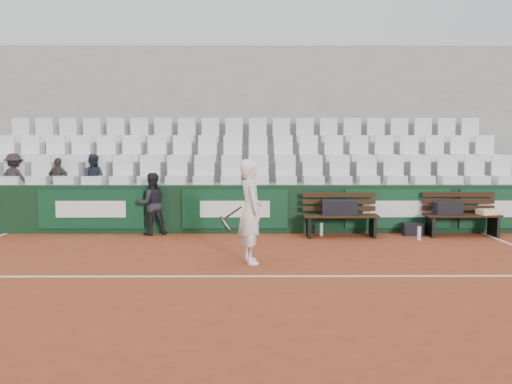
# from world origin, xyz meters

# --- Properties ---
(ground) EXTENTS (80.00, 80.00, 0.00)m
(ground) POSITION_xyz_m (0.00, 0.00, 0.00)
(ground) COLOR #9A4222
(ground) RESTS_ON ground
(court_baseline) EXTENTS (18.00, 0.06, 0.01)m
(court_baseline) POSITION_xyz_m (0.00, 0.00, 0.00)
(court_baseline) COLOR white
(court_baseline) RESTS_ON ground
(back_barrier) EXTENTS (18.00, 0.34, 1.00)m
(back_barrier) POSITION_xyz_m (0.07, 3.99, 0.50)
(back_barrier) COLOR black
(back_barrier) RESTS_ON ground
(grandstand_tier_front) EXTENTS (18.00, 0.95, 1.00)m
(grandstand_tier_front) POSITION_xyz_m (0.00, 4.62, 0.50)
(grandstand_tier_front) COLOR gray
(grandstand_tier_front) RESTS_ON ground
(grandstand_tier_mid) EXTENTS (18.00, 0.95, 1.45)m
(grandstand_tier_mid) POSITION_xyz_m (0.00, 5.58, 0.72)
(grandstand_tier_mid) COLOR gray
(grandstand_tier_mid) RESTS_ON ground
(grandstand_tier_back) EXTENTS (18.00, 0.95, 1.90)m
(grandstand_tier_back) POSITION_xyz_m (0.00, 6.53, 0.95)
(grandstand_tier_back) COLOR #979895
(grandstand_tier_back) RESTS_ON ground
(grandstand_rear_wall) EXTENTS (18.00, 0.30, 4.40)m
(grandstand_rear_wall) POSITION_xyz_m (0.00, 7.15, 2.20)
(grandstand_rear_wall) COLOR #9A9A97
(grandstand_rear_wall) RESTS_ON ground
(seat_row_front) EXTENTS (11.90, 0.44, 0.63)m
(seat_row_front) POSITION_xyz_m (0.00, 4.45, 1.31)
(seat_row_front) COLOR white
(seat_row_front) RESTS_ON grandstand_tier_front
(seat_row_mid) EXTENTS (11.90, 0.44, 0.63)m
(seat_row_mid) POSITION_xyz_m (0.00, 5.40, 1.77)
(seat_row_mid) COLOR white
(seat_row_mid) RESTS_ON grandstand_tier_mid
(seat_row_back) EXTENTS (11.90, 0.44, 0.63)m
(seat_row_back) POSITION_xyz_m (0.00, 6.35, 2.21)
(seat_row_back) COLOR silver
(seat_row_back) RESTS_ON grandstand_tier_back
(bench_left) EXTENTS (1.50, 0.56, 0.45)m
(bench_left) POSITION_xyz_m (1.95, 3.41, 0.23)
(bench_left) COLOR #311E0E
(bench_left) RESTS_ON ground
(bench_right) EXTENTS (1.50, 0.56, 0.45)m
(bench_right) POSITION_xyz_m (4.43, 3.47, 0.23)
(bench_right) COLOR black
(bench_right) RESTS_ON ground
(sports_bag_left) EXTENTS (0.72, 0.36, 0.30)m
(sports_bag_left) POSITION_xyz_m (1.92, 3.40, 0.60)
(sports_bag_left) COLOR black
(sports_bag_left) RESTS_ON bench_left
(sports_bag_right) EXTENTS (0.56, 0.30, 0.25)m
(sports_bag_right) POSITION_xyz_m (4.12, 3.44, 0.58)
(sports_bag_right) COLOR black
(sports_bag_right) RESTS_ON bench_right
(towel) EXTENTS (0.44, 0.37, 0.11)m
(towel) POSITION_xyz_m (4.93, 3.43, 0.50)
(towel) COLOR beige
(towel) RESTS_ON bench_right
(sports_bag_ground) EXTENTS (0.41, 0.25, 0.25)m
(sports_bag_ground) POSITION_xyz_m (3.47, 3.60, 0.12)
(sports_bag_ground) COLOR black
(sports_bag_ground) RESTS_ON ground
(water_bottle_near) EXTENTS (0.07, 0.07, 0.27)m
(water_bottle_near) POSITION_xyz_m (1.57, 3.54, 0.13)
(water_bottle_near) COLOR silver
(water_bottle_near) RESTS_ON ground
(water_bottle_far) EXTENTS (0.07, 0.07, 0.27)m
(water_bottle_far) POSITION_xyz_m (3.43, 3.03, 0.13)
(water_bottle_far) COLOR silver
(water_bottle_far) RESTS_ON ground
(tennis_player) EXTENTS (0.75, 0.67, 1.65)m
(tennis_player) POSITION_xyz_m (0.13, 0.94, 0.82)
(tennis_player) COLOR white
(tennis_player) RESTS_ON ground
(ball_kid) EXTENTS (0.76, 0.68, 1.29)m
(ball_kid) POSITION_xyz_m (-1.91, 3.69, 0.64)
(ball_kid) COLOR black
(ball_kid) RESTS_ON ground
(spectator_a) EXTENTS (0.79, 0.55, 1.12)m
(spectator_a) POSITION_xyz_m (-5.05, 4.50, 1.56)
(spectator_a) COLOR black
(spectator_a) RESTS_ON grandstand_tier_front
(spectator_b) EXTENTS (0.65, 0.41, 1.02)m
(spectator_b) POSITION_xyz_m (-4.09, 4.50, 1.51)
(spectator_b) COLOR #36312B
(spectator_b) RESTS_ON grandstand_tier_front
(spectator_c) EXTENTS (0.58, 0.48, 1.10)m
(spectator_c) POSITION_xyz_m (-3.33, 4.50, 1.55)
(spectator_c) COLOR #1E242D
(spectator_c) RESTS_ON grandstand_tier_front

